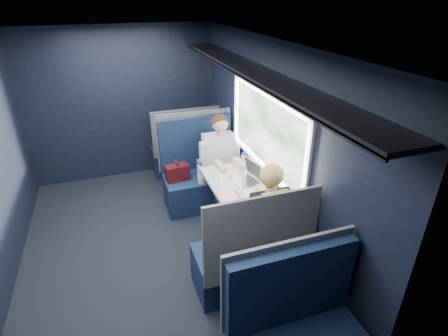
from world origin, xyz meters
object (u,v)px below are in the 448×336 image
object	(u,v)px
laptop	(249,175)
cup	(238,162)
woman	(267,216)
seat_row_front	(185,150)
man	(221,159)
table	(235,188)
bottle_small	(243,161)
seat_bay_far	(249,257)
seat_bay_near	(199,176)

from	to	relation	value
laptop	cup	bearing A→B (deg)	86.54
woman	cup	xyz separation A→B (m)	(0.12, 1.09, 0.06)
seat_row_front	laptop	distance (m)	1.88
man	cup	distance (m)	0.34
seat_row_front	cup	size ratio (longest dim) A/B	12.13
table	seat_row_front	xyz separation A→B (m)	(-0.18, 1.80, -0.25)
bottle_small	cup	xyz separation A→B (m)	(-0.04, 0.06, -0.04)
seat_row_front	bottle_small	xyz separation A→B (m)	(0.41, -1.47, 0.42)
seat_bay_far	bottle_small	size ratio (longest dim) A/B	6.16
table	seat_bay_far	distance (m)	0.93
bottle_small	cup	distance (m)	0.08
woman	laptop	size ratio (longest dim) A/B	3.39
seat_bay_near	bottle_small	size ratio (longest dim) A/B	6.16
man	cup	size ratio (longest dim) A/B	13.82
seat_bay_near	laptop	size ratio (longest dim) A/B	3.23
seat_bay_far	seat_row_front	world-z (taller)	seat_bay_far
woman	cup	bearing A→B (deg)	83.59
man	woman	bearing A→B (deg)	-90.00
bottle_small	seat_row_front	bearing A→B (deg)	105.76
cup	seat_row_front	bearing A→B (deg)	104.82
seat_row_front	seat_bay_near	bearing A→B (deg)	-90.65
table	seat_row_front	bearing A→B (deg)	95.80
seat_bay_near	seat_row_front	world-z (taller)	seat_bay_near
seat_row_front	woman	bearing A→B (deg)	-84.30
seat_bay_far	seat_row_front	distance (m)	2.67
seat_row_front	laptop	world-z (taller)	seat_row_front
seat_bay_near	bottle_small	bearing A→B (deg)	-52.00
laptop	seat_row_front	bearing A→B (deg)	100.98
table	laptop	world-z (taller)	laptop
seat_bay_near	laptop	world-z (taller)	seat_bay_near
seat_bay_far	woman	size ratio (longest dim) A/B	0.95
woman	man	bearing A→B (deg)	90.00
table	woman	distance (m)	0.71
seat_row_front	woman	size ratio (longest dim) A/B	0.88
seat_bay_near	bottle_small	world-z (taller)	seat_bay_near
table	woman	xyz separation A→B (m)	(0.07, -0.71, 0.06)
seat_bay_far	man	xyz separation A→B (m)	(0.25, 1.57, 0.30)
seat_bay_far	bottle_small	distance (m)	1.34
seat_bay_far	cup	distance (m)	1.37
seat_bay_far	man	distance (m)	1.62
laptop	man	bearing A→B (deg)	98.05
seat_bay_far	man	size ratio (longest dim) A/B	0.95
seat_bay_far	seat_row_front	bearing A→B (deg)	90.00
bottle_small	cup	size ratio (longest dim) A/B	2.14
man	bottle_small	distance (m)	0.42
seat_bay_near	bottle_small	xyz separation A→B (m)	(0.42, -0.54, 0.41)
cup	seat_bay_far	bearing A→B (deg)	-106.47
table	seat_bay_near	size ratio (longest dim) A/B	0.79
seat_bay_far	laptop	distance (m)	1.02
seat_bay_near	seat_row_front	size ratio (longest dim) A/B	1.09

